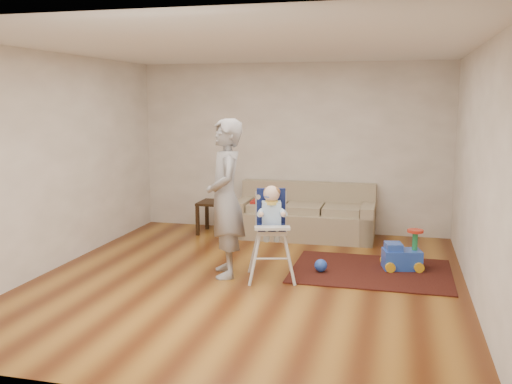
% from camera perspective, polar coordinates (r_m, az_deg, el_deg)
% --- Properties ---
extents(ground, '(5.50, 5.50, 0.00)m').
position_cam_1_polar(ground, '(6.83, -0.83, -8.83)').
color(ground, '#51240C').
rests_on(ground, ground).
extents(room_envelope, '(5.04, 5.52, 2.72)m').
position_cam_1_polar(room_envelope, '(7.01, 0.25, 7.24)').
color(room_envelope, '#BDB4A7').
rests_on(room_envelope, ground).
extents(sofa, '(2.13, 0.88, 0.82)m').
position_cam_1_polar(sofa, '(8.85, 4.86, -1.92)').
color(sofa, gray).
rests_on(sofa, ground).
extents(side_table, '(0.51, 0.51, 0.51)m').
position_cam_1_polar(side_table, '(9.17, -4.06, -2.53)').
color(side_table, black).
rests_on(side_table, ground).
extents(area_rug, '(1.95, 1.47, 0.02)m').
position_cam_1_polar(area_rug, '(7.30, 11.42, -7.76)').
color(area_rug, black).
rests_on(area_rug, ground).
extents(ride_on_toy, '(0.53, 0.43, 0.51)m').
position_cam_1_polar(ride_on_toy, '(7.40, 14.42, -5.54)').
color(ride_on_toy, blue).
rests_on(ride_on_toy, area_rug).
extents(toy_ball, '(0.16, 0.16, 0.16)m').
position_cam_1_polar(toy_ball, '(7.13, 6.49, -7.31)').
color(toy_ball, blue).
rests_on(toy_ball, area_rug).
extents(high_chair, '(0.64, 0.64, 1.14)m').
position_cam_1_polar(high_chair, '(6.76, 1.55, -4.23)').
color(high_chair, silver).
rests_on(high_chair, ground).
extents(adult, '(0.69, 0.81, 1.90)m').
position_cam_1_polar(adult, '(6.82, -3.08, -0.65)').
color(adult, gray).
rests_on(adult, ground).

